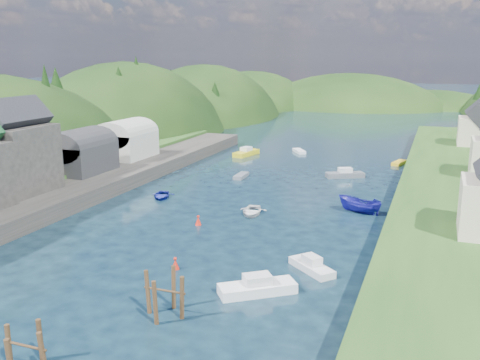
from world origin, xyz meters
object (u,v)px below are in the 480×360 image
at_px(piling_cluster_near, 26,354).
at_px(channel_buoy_far, 198,221).
at_px(piling_cluster_far, 165,298).
at_px(channel_buoy_near, 175,264).

relative_size(piling_cluster_near, channel_buoy_far, 3.09).
relative_size(piling_cluster_near, piling_cluster_far, 0.89).
xyz_separation_m(piling_cluster_far, channel_buoy_far, (-6.63, 19.92, -0.87)).
bearing_deg(channel_buoy_near, piling_cluster_far, -67.60).
bearing_deg(channel_buoy_near, channel_buoy_far, 105.67).
xyz_separation_m(piling_cluster_near, channel_buoy_far, (-2.34, 28.91, -0.65)).
distance_m(piling_cluster_near, piling_cluster_far, 9.96).
distance_m(piling_cluster_far, channel_buoy_near, 8.60).
relative_size(piling_cluster_near, channel_buoy_near, 3.09).
bearing_deg(channel_buoy_far, piling_cluster_near, -85.36).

